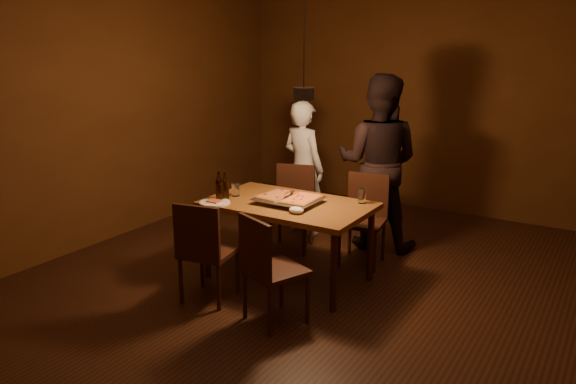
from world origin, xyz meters
The scene contains 19 objects.
room_shell centered at (0.00, 0.00, 1.40)m, with size 6.00×6.00×6.00m.
dining_table centered at (-0.18, 0.05, 0.68)m, with size 1.50×0.90×0.75m.
chair_far_left centered at (-0.59, 0.81, 0.54)m, with size 0.53×0.53×0.49m.
chair_far_right centered at (0.23, 0.85, 0.54)m, with size 0.48×0.48×0.49m.
chair_near_left centered at (-0.53, -0.75, 0.54)m, with size 0.49×0.49×0.49m.
chair_near_right centered at (0.14, -0.79, 0.54)m, with size 0.55×0.55×0.49m.
pizza_tray centered at (-0.17, 0.04, 0.77)m, with size 0.55×0.45×0.05m, color silver.
pizza_meat centered at (-0.31, 0.04, 0.81)m, with size 0.23×0.37×0.02m, color maroon.
pizza_cheese centered at (-0.04, 0.05, 0.81)m, with size 0.25×0.40×0.02m, color gold.
spatula centered at (-0.16, 0.04, 0.81)m, with size 0.09×0.24×0.04m, color silver, non-canonical shape.
beer_bottle_a centered at (-0.76, -0.23, 0.89)m, with size 0.07×0.07×0.27m.
beer_bottle_b centered at (-0.73, -0.18, 0.88)m, with size 0.07×0.07×0.26m.
water_glass_left centered at (-0.73, -0.03, 0.81)m, with size 0.08×0.08×0.12m, color silver.
water_glass_right centered at (0.40, 0.38, 0.82)m, with size 0.07×0.07×0.14m, color silver.
plate_slice centered at (-0.74, -0.33, 0.76)m, with size 0.28×0.28×0.03m.
napkin centered at (0.05, -0.20, 0.78)m, with size 0.13×0.10×0.06m, color white.
diner_white centered at (-0.74, 1.28, 0.77)m, with size 0.56×0.37×1.54m, color white.
diner_dark centered at (0.15, 1.32, 0.93)m, with size 0.90×0.70×1.86m, color black.
pendant_lamp centered at (0.00, 0.00, 1.76)m, with size 0.18×0.18×1.10m.
Camera 1 is at (2.41, -4.14, 2.19)m, focal length 35.00 mm.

